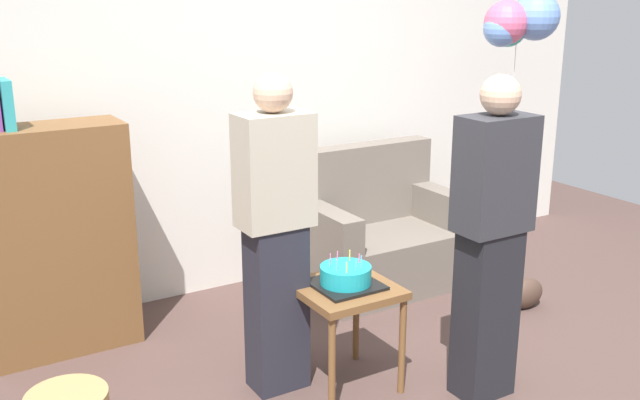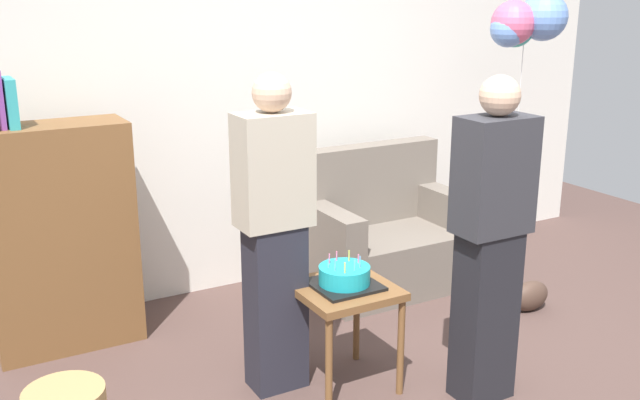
% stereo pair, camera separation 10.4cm
% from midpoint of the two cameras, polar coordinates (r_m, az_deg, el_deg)
% --- Properties ---
extents(wall_back, '(6.00, 0.10, 2.70)m').
position_cam_midpoint_polar(wall_back, '(5.01, -4.59, 8.60)').
color(wall_back, silver).
rests_on(wall_back, ground_plane).
extents(couch, '(1.10, 0.70, 0.96)m').
position_cam_midpoint_polar(couch, '(5.10, 5.51, -2.96)').
color(couch, '#6B6056').
rests_on(couch, ground_plane).
extents(bookshelf, '(0.80, 0.36, 1.61)m').
position_cam_midpoint_polar(bookshelf, '(4.36, -19.00, -2.62)').
color(bookshelf, brown).
rests_on(bookshelf, ground_plane).
extents(side_table, '(0.48, 0.48, 0.56)m').
position_cam_midpoint_polar(side_table, '(3.75, 2.69, -7.90)').
color(side_table, brown).
rests_on(side_table, ground_plane).
extents(birthday_cake, '(0.32, 0.32, 0.17)m').
position_cam_midpoint_polar(birthday_cake, '(3.69, 2.72, -6.01)').
color(birthday_cake, black).
rests_on(birthday_cake, side_table).
extents(person_blowing_candles, '(0.36, 0.22, 1.63)m').
position_cam_midpoint_polar(person_blowing_candles, '(3.63, -2.77, -2.70)').
color(person_blowing_candles, '#23232D').
rests_on(person_blowing_candles, ground_plane).
extents(person_holding_cake, '(0.36, 0.22, 1.63)m').
position_cam_midpoint_polar(person_holding_cake, '(3.63, 13.92, -3.14)').
color(person_holding_cake, black).
rests_on(person_holding_cake, ground_plane).
extents(handbag, '(0.28, 0.14, 0.20)m').
position_cam_midpoint_polar(handbag, '(4.95, 16.65, -7.18)').
color(handbag, '#473328').
rests_on(handbag, ground_plane).
extents(balloon_bunch, '(0.51, 0.41, 1.98)m').
position_cam_midpoint_polar(balloon_bunch, '(5.18, 16.19, 13.15)').
color(balloon_bunch, silver).
rests_on(balloon_bunch, ground_plane).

